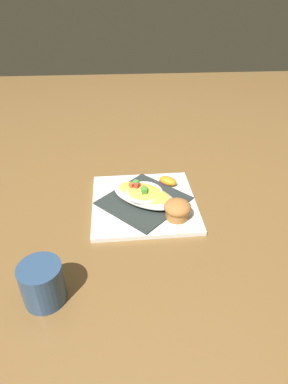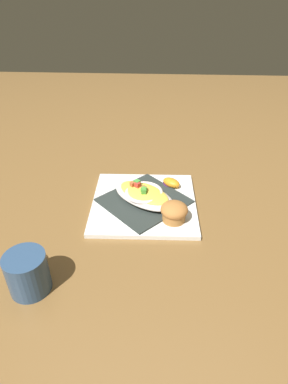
{
  "view_description": "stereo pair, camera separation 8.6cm",
  "coord_description": "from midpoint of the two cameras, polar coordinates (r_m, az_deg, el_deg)",
  "views": [
    {
      "loc": [
        -0.71,
        0.05,
        0.53
      ],
      "look_at": [
        0.0,
        0.0,
        0.04
      ],
      "focal_mm": 30.93,
      "sensor_mm": 36.0,
      "label": 1
    },
    {
      "loc": [
        -0.71,
        -0.04,
        0.53
      ],
      "look_at": [
        0.0,
        0.0,
        0.04
      ],
      "focal_mm": 30.93,
      "sensor_mm": 36.0,
      "label": 2
    }
  ],
  "objects": [
    {
      "name": "ground_plane",
      "position": [
        0.89,
        2.78,
        -2.32
      ],
      "size": [
        2.6,
        2.6,
        0.0
      ],
      "primitive_type": "plane",
      "color": "brown"
    },
    {
      "name": "square_plate",
      "position": [
        0.88,
        2.79,
        -2.02
      ],
      "size": [
        0.28,
        0.28,
        0.01
      ],
      "primitive_type": "cube",
      "rotation": [
        0.0,
        0.0,
        0.02
      ],
      "color": "white",
      "rests_on": "ground_plane"
    },
    {
      "name": "folded_napkin",
      "position": [
        0.88,
        2.81,
        -1.59
      ],
      "size": [
        0.27,
        0.27,
        0.0
      ],
      "primitive_type": "cube",
      "rotation": [
        0.0,
        0.0,
        0.78
      ],
      "color": "#28302D",
      "rests_on": "square_plate"
    },
    {
      "name": "gratin_dish",
      "position": [
        0.87,
        2.84,
        -0.51
      ],
      "size": [
        0.18,
        0.2,
        0.05
      ],
      "color": "silver",
      "rests_on": "folded_napkin"
    },
    {
      "name": "muffin",
      "position": [
        0.81,
        8.27,
        -3.49
      ],
      "size": [
        0.07,
        0.07,
        0.05
      ],
      "color": "#A96F35",
      "rests_on": "square_plate"
    },
    {
      "name": "orange_garnish",
      "position": [
        0.94,
        7.29,
        1.51
      ],
      "size": [
        0.07,
        0.06,
        0.02
      ],
      "color": "#471856",
      "rests_on": "square_plate"
    },
    {
      "name": "coffee_mug",
      "position": [
        0.68,
        -15.93,
        -13.62
      ],
      "size": [
        0.11,
        0.08,
        0.09
      ],
      "color": "navy",
      "rests_on": "ground_plane"
    }
  ]
}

